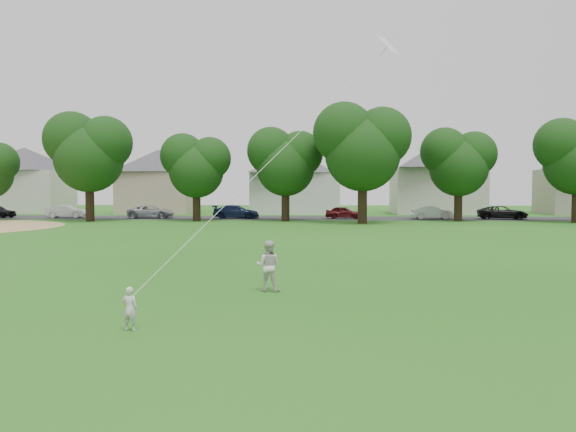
{
  "coord_description": "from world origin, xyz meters",
  "views": [
    {
      "loc": [
        2.53,
        -12.52,
        3.06
      ],
      "look_at": [
        1.76,
        2.0,
        2.3
      ],
      "focal_mm": 35.0,
      "sensor_mm": 36.0,
      "label": 1
    }
  ],
  "objects": [
    {
      "name": "parked_cars",
      "position": [
        -3.38,
        41.0,
        0.63
      ],
      "size": [
        53.24,
        2.57,
        1.29
      ],
      "color": "black",
      "rests_on": "ground"
    },
    {
      "name": "ground",
      "position": [
        0.0,
        0.0,
        0.0
      ],
      "size": [
        160.0,
        160.0,
        0.0
      ],
      "primitive_type": "plane",
      "color": "#1C5C15",
      "rests_on": "ground"
    },
    {
      "name": "kite",
      "position": [
        1.73,
        2.99,
        4.27
      ],
      "size": [
        3.66,
        4.44,
        12.4
      ],
      "color": "white",
      "rests_on": "ground"
    },
    {
      "name": "older_boy",
      "position": [
        1.08,
        3.73,
        0.74
      ],
      "size": [
        0.77,
        0.63,
        1.49
      ],
      "primitive_type": "imported",
      "rotation": [
        0.0,
        0.0,
        3.05
      ],
      "color": "silver",
      "rests_on": "ground"
    },
    {
      "name": "house_row",
      "position": [
        -0.3,
        52.0,
        4.62
      ],
      "size": [
        76.83,
        14.23,
        9.43
      ],
      "color": "beige",
      "rests_on": "ground"
    },
    {
      "name": "tree_row",
      "position": [
        1.03,
        35.77,
        6.22
      ],
      "size": [
        82.72,
        9.54,
        10.74
      ],
      "color": "black",
      "rests_on": "ground"
    },
    {
      "name": "street",
      "position": [
        0.0,
        42.0,
        0.01
      ],
      "size": [
        90.0,
        7.0,
        0.01
      ],
      "primitive_type": "cube",
      "color": "#2D2D30",
      "rests_on": "ground"
    },
    {
      "name": "toddler",
      "position": [
        -1.45,
        -0.94,
        0.47
      ],
      "size": [
        0.37,
        0.26,
        0.95
      ],
      "primitive_type": "imported",
      "rotation": [
        0.0,
        0.0,
        3.04
      ],
      "color": "silver",
      "rests_on": "ground"
    }
  ]
}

